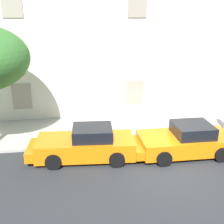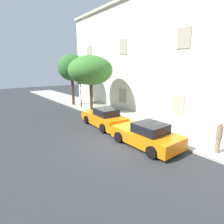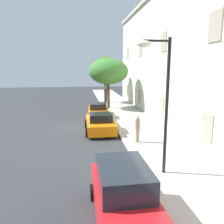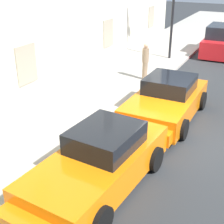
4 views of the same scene
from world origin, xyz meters
name	(u,v)px [view 2 (image 2 of 4)]	position (x,y,z in m)	size (l,w,h in m)	color
ground_plane	(119,143)	(0.00, 0.00, 0.00)	(80.00, 80.00, 0.00)	#2B2D30
sidewalk	(162,128)	(0.00, 4.30, 0.07)	(60.00, 4.03, 0.14)	#A8A399
building_facade	(198,54)	(0.00, 8.63, 5.71)	(34.04, 5.14, 11.40)	beige
sportscar_red_lead	(103,118)	(-3.54, 1.30, 0.64)	(4.82, 2.30, 1.49)	orange
sportscar_yellow_flank	(144,135)	(1.06, 1.07, 0.62)	(4.64, 2.27, 1.44)	orange
tree_near_kerb	(72,68)	(-12.41, 3.03, 4.63)	(3.26, 3.26, 6.09)	#473323
tree_midblock	(90,70)	(-7.89, 2.88, 4.34)	(4.48, 4.48, 5.68)	#473323
traffic_light	(80,87)	(-10.24, 2.87, 2.50)	(0.44, 0.36, 3.45)	black
pedestrian_admiring	(219,137)	(4.41, 3.13, 1.03)	(0.41, 0.41, 1.71)	#8C7259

